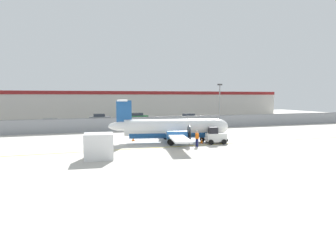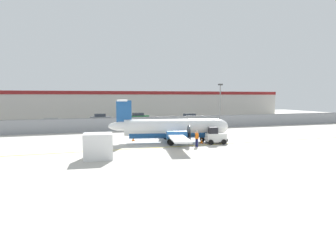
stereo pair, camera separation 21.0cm
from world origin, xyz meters
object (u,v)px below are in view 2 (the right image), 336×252
(parked_car_0, at_px, (52,123))
(parked_car_3, at_px, (190,117))
(traffic_cone_near_right, at_px, (133,138))
(parked_car_1, at_px, (101,118))
(apron_light_pole, at_px, (220,102))
(commuter_airplane, at_px, (173,128))
(cargo_container, at_px, (98,146))
(traffic_cone_far_left, at_px, (202,141))
(baggage_tug, at_px, (215,136))
(ground_crew_worker, at_px, (197,138))
(traffic_cone_near_left, at_px, (189,136))
(parked_car_2, at_px, (139,117))

(parked_car_0, xyz_separation_m, parked_car_3, (26.55, 5.41, 0.00))
(traffic_cone_near_right, height_order, parked_car_3, parked_car_3)
(parked_car_1, relative_size, apron_light_pole, 0.58)
(commuter_airplane, height_order, cargo_container, commuter_airplane)
(traffic_cone_far_left, bearing_deg, baggage_tug, -29.31)
(ground_crew_worker, distance_m, parked_car_3, 30.81)
(parked_car_1, bearing_deg, traffic_cone_far_left, -74.74)
(traffic_cone_near_left, relative_size, apron_light_pole, 0.09)
(parked_car_0, bearing_deg, parked_car_2, 32.79)
(baggage_tug, height_order, traffic_cone_near_right, baggage_tug)
(apron_light_pole, bearing_deg, traffic_cone_far_left, -125.73)
(cargo_container, height_order, parked_car_2, cargo_container)
(traffic_cone_near_left, height_order, parked_car_1, parked_car_1)
(parked_car_2, bearing_deg, parked_car_1, -178.75)
(parked_car_2, bearing_deg, traffic_cone_near_right, -107.94)
(baggage_tug, height_order, traffic_cone_far_left, baggage_tug)
(ground_crew_worker, distance_m, traffic_cone_near_right, 8.39)
(traffic_cone_near_left, xyz_separation_m, apron_light_pole, (8.70, 8.02, 3.99))
(parked_car_0, bearing_deg, commuter_airplane, -55.04)
(commuter_airplane, distance_m, traffic_cone_far_left, 3.59)
(parked_car_0, xyz_separation_m, parked_car_1, (8.84, 10.53, 0.00))
(baggage_tug, relative_size, ground_crew_worker, 1.46)
(cargo_container, distance_m, traffic_cone_far_left, 12.93)
(traffic_cone_near_left, distance_m, parked_car_0, 24.14)
(ground_crew_worker, bearing_deg, traffic_cone_near_right, -66.14)
(traffic_cone_near_right, xyz_separation_m, parked_car_2, (7.07, 28.29, 0.58))
(parked_car_3, bearing_deg, baggage_tug, -111.36)
(cargo_container, height_order, traffic_cone_near_right, cargo_container)
(cargo_container, distance_m, parked_car_1, 37.06)
(traffic_cone_far_left, xyz_separation_m, parked_car_0, (-16.90, 21.37, 0.58))
(ground_crew_worker, distance_m, traffic_cone_near_left, 6.53)
(baggage_tug, bearing_deg, apron_light_pole, 69.93)
(cargo_container, bearing_deg, parked_car_1, 90.23)
(parked_car_3, relative_size, apron_light_pole, 0.59)
(cargo_container, bearing_deg, baggage_tug, 23.76)
(ground_crew_worker, xyz_separation_m, parked_car_2, (1.56, 34.59, -0.06))
(cargo_container, xyz_separation_m, traffic_cone_near_left, (12.10, 9.29, -0.79))
(baggage_tug, height_order, parked_car_0, baggage_tug)
(ground_crew_worker, height_order, parked_car_1, same)
(traffic_cone_near_left, xyz_separation_m, parked_car_3, (9.46, 22.44, 0.58))
(ground_crew_worker, bearing_deg, cargo_container, -1.24)
(baggage_tug, bearing_deg, parked_car_3, 83.05)
(traffic_cone_near_left, relative_size, parked_car_3, 0.15)
(traffic_cone_near_right, xyz_separation_m, parked_car_0, (-9.94, 17.01, 0.58))
(parked_car_2, height_order, apron_light_pole, apron_light_pole)
(ground_crew_worker, relative_size, parked_car_2, 0.39)
(ground_crew_worker, bearing_deg, parked_car_3, -128.41)
(cargo_container, bearing_deg, traffic_cone_near_right, 68.19)
(commuter_airplane, bearing_deg, ground_crew_worker, -58.72)
(ground_crew_worker, bearing_deg, commuter_airplane, -87.07)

